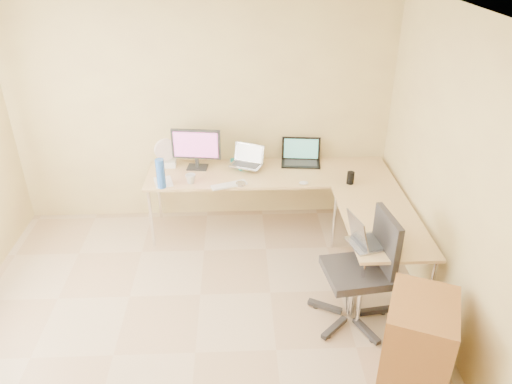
{
  "coord_description": "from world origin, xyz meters",
  "views": [
    {
      "loc": [
        0.38,
        -2.9,
        3.11
      ],
      "look_at": [
        0.55,
        1.1,
        0.9
      ],
      "focal_mm": 34.23,
      "sensor_mm": 36.0,
      "label": 1
    }
  ],
  "objects_px": {
    "laptop_black": "(301,153)",
    "keyboard": "(229,185)",
    "mug": "(191,179)",
    "office_chair": "(355,274)",
    "desk_main": "(269,201)",
    "desk_return": "(377,251)",
    "laptop_center": "(246,156)",
    "cabinet": "(416,345)",
    "water_bottle": "(161,174)",
    "desk_fan": "(166,153)",
    "monitor": "(196,149)",
    "laptop_return": "(370,232)"
  },
  "relations": [
    {
      "from": "laptop_black",
      "to": "keyboard",
      "type": "bearing_deg",
      "value": -142.35
    },
    {
      "from": "mug",
      "to": "office_chair",
      "type": "height_order",
      "value": "office_chair"
    },
    {
      "from": "desk_main",
      "to": "desk_return",
      "type": "distance_m",
      "value": 1.4
    },
    {
      "from": "desk_return",
      "to": "office_chair",
      "type": "xyz_separation_m",
      "value": [
        -0.34,
        -0.5,
        0.14
      ]
    },
    {
      "from": "laptop_center",
      "to": "cabinet",
      "type": "distance_m",
      "value": 2.63
    },
    {
      "from": "water_bottle",
      "to": "desk_fan",
      "type": "xyz_separation_m",
      "value": [
        0.0,
        0.5,
        -0.0
      ]
    },
    {
      "from": "monitor",
      "to": "laptop_return",
      "type": "height_order",
      "value": "monitor"
    },
    {
      "from": "desk_main",
      "to": "desk_return",
      "type": "xyz_separation_m",
      "value": [
        0.98,
        -1.0,
        0.0
      ]
    },
    {
      "from": "keyboard",
      "to": "water_bottle",
      "type": "xyz_separation_m",
      "value": [
        -0.69,
        0.0,
        0.15
      ]
    },
    {
      "from": "laptop_center",
      "to": "desk_fan",
      "type": "xyz_separation_m",
      "value": [
        -0.88,
        0.11,
        0.0
      ]
    },
    {
      "from": "desk_fan",
      "to": "laptop_center",
      "type": "bearing_deg",
      "value": -32.11
    },
    {
      "from": "mug",
      "to": "water_bottle",
      "type": "height_order",
      "value": "water_bottle"
    },
    {
      "from": "laptop_center",
      "to": "office_chair",
      "type": "xyz_separation_m",
      "value": [
        0.88,
        -1.59,
        -0.38
      ]
    },
    {
      "from": "monitor",
      "to": "laptop_black",
      "type": "bearing_deg",
      "value": 10.61
    },
    {
      "from": "laptop_center",
      "to": "desk_fan",
      "type": "height_order",
      "value": "desk_fan"
    },
    {
      "from": "monitor",
      "to": "laptop_black",
      "type": "height_order",
      "value": "monitor"
    },
    {
      "from": "laptop_center",
      "to": "office_chair",
      "type": "relative_size",
      "value": 0.32
    },
    {
      "from": "monitor",
      "to": "keyboard",
      "type": "height_order",
      "value": "monitor"
    },
    {
      "from": "desk_return",
      "to": "desk_main",
      "type": "bearing_deg",
      "value": 134.27
    },
    {
      "from": "cabinet",
      "to": "laptop_black",
      "type": "bearing_deg",
      "value": 126.99
    },
    {
      "from": "mug",
      "to": "laptop_return",
      "type": "relative_size",
      "value": 0.29
    },
    {
      "from": "monitor",
      "to": "laptop_center",
      "type": "relative_size",
      "value": 1.57
    },
    {
      "from": "desk_return",
      "to": "keyboard",
      "type": "xyz_separation_m",
      "value": [
        -1.41,
        0.7,
        0.37
      ]
    },
    {
      "from": "keyboard",
      "to": "desk_fan",
      "type": "relative_size",
      "value": 1.2
    },
    {
      "from": "desk_return",
      "to": "laptop_center",
      "type": "bearing_deg",
      "value": 138.26
    },
    {
      "from": "laptop_return",
      "to": "mug",
      "type": "bearing_deg",
      "value": 37.77
    },
    {
      "from": "water_bottle",
      "to": "monitor",
      "type": "bearing_deg",
      "value": 52.29
    },
    {
      "from": "laptop_black",
      "to": "water_bottle",
      "type": "height_order",
      "value": "water_bottle"
    },
    {
      "from": "cabinet",
      "to": "desk_main",
      "type": "bearing_deg",
      "value": 136.83
    },
    {
      "from": "desk_return",
      "to": "laptop_black",
      "type": "bearing_deg",
      "value": 116.72
    },
    {
      "from": "monitor",
      "to": "water_bottle",
      "type": "distance_m",
      "value": 0.56
    },
    {
      "from": "laptop_black",
      "to": "laptop_return",
      "type": "relative_size",
      "value": 1.19
    },
    {
      "from": "keyboard",
      "to": "cabinet",
      "type": "xyz_separation_m",
      "value": [
        1.4,
        -1.89,
        -0.38
      ]
    },
    {
      "from": "laptop_black",
      "to": "water_bottle",
      "type": "relative_size",
      "value": 1.38
    },
    {
      "from": "laptop_center",
      "to": "laptop_return",
      "type": "bearing_deg",
      "value": -31.6
    },
    {
      "from": "laptop_black",
      "to": "cabinet",
      "type": "xyz_separation_m",
      "value": [
        0.59,
        -2.38,
        -0.51
      ]
    },
    {
      "from": "laptop_return",
      "to": "laptop_center",
      "type": "bearing_deg",
      "value": 18.18
    },
    {
      "from": "desk_main",
      "to": "mug",
      "type": "xyz_separation_m",
      "value": [
        -0.83,
        -0.22,
        0.42
      ]
    },
    {
      "from": "desk_main",
      "to": "keyboard",
      "type": "xyz_separation_m",
      "value": [
        -0.44,
        -0.3,
        0.37
      ]
    },
    {
      "from": "desk_fan",
      "to": "keyboard",
      "type": "bearing_deg",
      "value": -60.71
    },
    {
      "from": "cabinet",
      "to": "keyboard",
      "type": "bearing_deg",
      "value": 149.59
    },
    {
      "from": "keyboard",
      "to": "laptop_return",
      "type": "height_order",
      "value": "laptop_return"
    },
    {
      "from": "keyboard",
      "to": "laptop_return",
      "type": "bearing_deg",
      "value": -63.18
    },
    {
      "from": "mug",
      "to": "laptop_return",
      "type": "bearing_deg",
      "value": -36.55
    },
    {
      "from": "laptop_black",
      "to": "cabinet",
      "type": "height_order",
      "value": "laptop_black"
    },
    {
      "from": "laptop_center",
      "to": "laptop_black",
      "type": "height_order",
      "value": "laptop_black"
    },
    {
      "from": "laptop_black",
      "to": "desk_fan",
      "type": "bearing_deg",
      "value": -174.03
    },
    {
      "from": "water_bottle",
      "to": "laptop_return",
      "type": "distance_m",
      "value": 2.17
    },
    {
      "from": "water_bottle",
      "to": "desk_fan",
      "type": "bearing_deg",
      "value": 90.0
    },
    {
      "from": "water_bottle",
      "to": "office_chair",
      "type": "distance_m",
      "value": 2.17
    }
  ]
}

